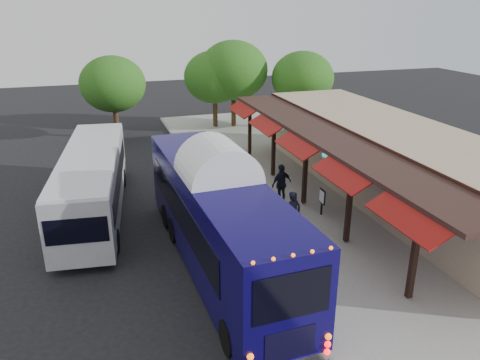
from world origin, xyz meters
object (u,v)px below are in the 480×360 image
object	(u,v)px
city_bus	(93,181)
ped_d	(240,163)
ped_b	(293,261)
ped_a	(294,214)
sign_board	(322,198)
ped_c	(281,184)
coach_bus	(219,215)

from	to	relation	value
city_bus	ped_d	size ratio (longest dim) A/B	6.73
ped_b	ped_a	bearing A→B (deg)	-135.54
sign_board	ped_b	bearing A→B (deg)	-124.62
ped_a	sign_board	bearing A→B (deg)	9.18
ped_b	ped_d	xyz separation A→B (m)	(1.40, 10.37, 0.03)
ped_b	ped_c	distance (m)	6.81
ped_a	ped_d	world-z (taller)	ped_a
city_bus	ped_c	bearing A→B (deg)	-4.85
ped_b	coach_bus	bearing A→B (deg)	-65.29
coach_bus	city_bus	distance (m)	7.50
ped_a	sign_board	xyz separation A→B (m)	(2.06, 1.52, -0.15)
city_bus	ped_d	world-z (taller)	city_bus
city_bus	ped_a	bearing A→B (deg)	-27.06
city_bus	ped_d	bearing A→B (deg)	22.69
city_bus	ped_c	xyz separation A→B (m)	(8.51, -1.72, -0.51)
city_bus	sign_board	distance (m)	10.37
city_bus	ped_b	bearing A→B (deg)	-45.84
coach_bus	ped_a	xyz separation A→B (m)	(3.42, 1.09, -0.93)
coach_bus	ped_a	bearing A→B (deg)	15.30
ped_c	ped_d	world-z (taller)	ped_c
city_bus	ped_b	size ratio (longest dim) A/B	6.95
coach_bus	ped_d	xyz separation A→B (m)	(3.45, 8.39, -1.07)
sign_board	ped_d	bearing A→B (deg)	111.65
coach_bus	ped_d	world-z (taller)	coach_bus
ped_a	ped_d	size ratio (longest dim) A/B	1.17
ped_a	sign_board	size ratio (longest dim) A/B	1.59
ped_c	ped_d	size ratio (longest dim) A/B	1.16
coach_bus	sign_board	xyz separation A→B (m)	(5.49, 2.60, -1.08)
ped_a	ped_c	world-z (taller)	ped_a
ped_a	ped_c	size ratio (longest dim) A/B	1.01
ped_c	sign_board	xyz separation A→B (m)	(1.20, -1.85, -0.13)
ped_d	sign_board	world-z (taller)	ped_d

